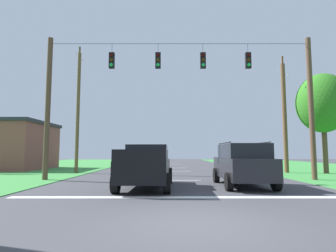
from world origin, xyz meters
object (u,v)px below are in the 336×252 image
object	(u,v)px
utility_pole_near_left	(77,110)
distant_car_oncoming	(126,160)
tree_roadside_right	(321,103)
overhead_signal_span	(179,99)
distant_car_crossing_white	(246,161)
utility_pole_mid_right	(283,115)
suv_black	(241,164)
pickup_truck	(145,166)

from	to	relation	value
utility_pole_near_left	distant_car_oncoming	bearing A→B (deg)	69.42
distant_car_oncoming	tree_roadside_right	world-z (taller)	tree_roadside_right
overhead_signal_span	utility_pole_near_left	bearing A→B (deg)	144.88
distant_car_crossing_white	utility_pole_mid_right	distance (m)	6.93
suv_black	distant_car_crossing_white	world-z (taller)	suv_black
distant_car_oncoming	utility_pole_near_left	bearing A→B (deg)	-110.58
pickup_truck	utility_pole_near_left	distance (m)	11.39
distant_car_oncoming	distant_car_crossing_white	bearing A→B (deg)	-8.42
pickup_truck	distant_car_crossing_white	bearing A→B (deg)	58.93
pickup_truck	suv_black	xyz separation A→B (m)	(4.50, 0.42, 0.09)
overhead_signal_span	distant_car_oncoming	bearing A→B (deg)	111.06
distant_car_oncoming	utility_pole_mid_right	world-z (taller)	utility_pole_mid_right
pickup_truck	utility_pole_near_left	size ratio (longest dim) A/B	0.54
suv_black	utility_pole_near_left	distance (m)	14.04
suv_black	distant_car_oncoming	xyz separation A→B (m)	(-7.81, 15.80, -0.27)
overhead_signal_span	suv_black	bearing A→B (deg)	-45.39
pickup_truck	distant_car_oncoming	bearing A→B (deg)	101.53
distant_car_oncoming	pickup_truck	bearing A→B (deg)	-78.47
utility_pole_mid_right	utility_pole_near_left	world-z (taller)	utility_pole_near_left
pickup_truck	suv_black	distance (m)	4.52
overhead_signal_span	suv_black	xyz separation A→B (m)	(2.83, -2.87, -3.66)
overhead_signal_span	utility_pole_mid_right	xyz separation A→B (m)	(8.49, 5.51, -0.17)
overhead_signal_span	suv_black	world-z (taller)	overhead_signal_span
distant_car_oncoming	utility_pole_mid_right	xyz separation A→B (m)	(13.47, -7.42, 3.76)
suv_black	distant_car_oncoming	distance (m)	17.63
distant_car_oncoming	tree_roadside_right	distance (m)	18.61
pickup_truck	distant_car_crossing_white	size ratio (longest dim) A/B	1.23
pickup_truck	tree_roadside_right	world-z (taller)	tree_roadside_right
utility_pole_mid_right	tree_roadside_right	bearing A→B (deg)	-13.32
pickup_truck	distant_car_oncoming	distance (m)	16.56
pickup_truck	utility_pole_near_left	bearing A→B (deg)	124.88
pickup_truck	utility_pole_mid_right	size ratio (longest dim) A/B	0.59
suv_black	utility_pole_near_left	world-z (taller)	utility_pole_near_left
overhead_signal_span	distant_car_crossing_white	distance (m)	13.76
utility_pole_near_left	tree_roadside_right	xyz separation A→B (m)	(18.96, -0.60, 0.41)
utility_pole_near_left	utility_pole_mid_right	bearing A→B (deg)	0.14
distant_car_crossing_white	tree_roadside_right	world-z (taller)	tree_roadside_right
overhead_signal_span	tree_roadside_right	xyz separation A→B (m)	(11.18, 4.87, 0.61)
utility_pole_mid_right	tree_roadside_right	distance (m)	2.87
utility_pole_near_left	tree_roadside_right	bearing A→B (deg)	-1.80
distant_car_crossing_white	utility_pole_near_left	distance (m)	16.39
suv_black	utility_pole_mid_right	bearing A→B (deg)	55.99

